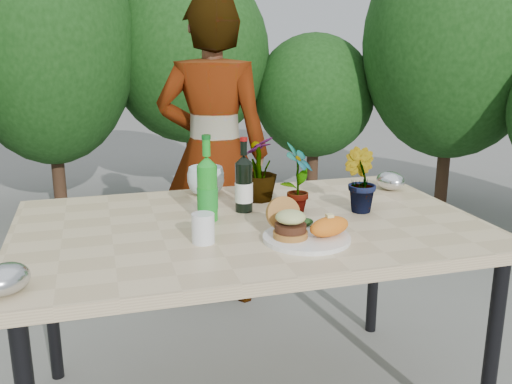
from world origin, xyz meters
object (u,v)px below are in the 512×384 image
object	(u,v)px
patio_table	(250,238)
dinner_plate	(307,238)
person	(214,154)
wine_bottle	(244,185)

from	to	relation	value
patio_table	dinner_plate	world-z (taller)	dinner_plate
dinner_plate	person	xyz separation A→B (m)	(-0.05, 1.23, 0.04)
wine_bottle	person	bearing A→B (deg)	65.42
wine_bottle	person	xyz separation A→B (m)	(0.07, 0.87, -0.06)
patio_table	person	xyz separation A→B (m)	(0.08, 1.00, 0.10)
dinner_plate	person	distance (m)	1.23
patio_table	person	world-z (taller)	person
wine_bottle	person	distance (m)	0.88
patio_table	dinner_plate	size ratio (longest dim) A/B	5.71
patio_table	dinner_plate	distance (m)	0.27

